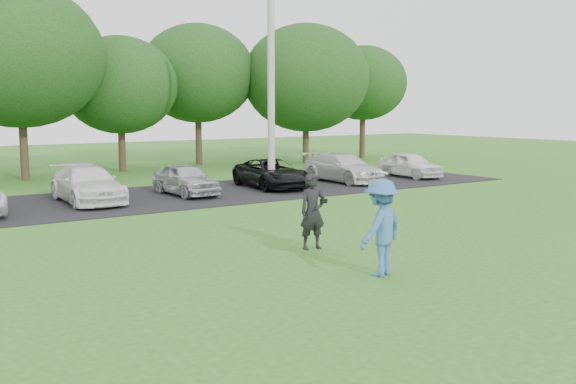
{
  "coord_description": "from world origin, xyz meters",
  "views": [
    {
      "loc": [
        -8.26,
        -8.71,
        3.25
      ],
      "look_at": [
        0.0,
        3.5,
        1.3
      ],
      "focal_mm": 40.0,
      "sensor_mm": 36.0,
      "label": 1
    }
  ],
  "objects": [
    {
      "name": "frisbee_player",
      "position": [
        0.06,
        0.38,
        0.95
      ],
      "size": [
        1.37,
        1.02,
        2.07
      ],
      "color": "#3A67A5",
      "rests_on": "ground"
    },
    {
      "name": "parked_cars",
      "position": [
        0.18,
        12.85,
        0.63
      ],
      "size": [
        27.82,
        4.77,
        1.24
      ],
      "color": "silver",
      "rests_on": "parking_lot"
    },
    {
      "name": "ground",
      "position": [
        0.0,
        0.0,
        0.0
      ],
      "size": [
        100.0,
        100.0,
        0.0
      ],
      "primitive_type": "plane",
      "color": "#32631C",
      "rests_on": "ground"
    },
    {
      "name": "camera_bystander",
      "position": [
        0.35,
        3.0,
        0.87
      ],
      "size": [
        0.69,
        0.51,
        1.74
      ],
      "color": "black",
      "rests_on": "ground"
    },
    {
      "name": "tree_row",
      "position": [
        1.51,
        22.76,
        4.91
      ],
      "size": [
        42.39,
        9.85,
        8.64
      ],
      "color": "#38281C",
      "rests_on": "ground"
    },
    {
      "name": "utility_pole",
      "position": [
        5.24,
        12.41,
        4.93
      ],
      "size": [
        0.28,
        0.28,
        9.86
      ],
      "primitive_type": "cylinder",
      "color": "#ABAAA6",
      "rests_on": "ground"
    },
    {
      "name": "parking_lot",
      "position": [
        0.0,
        13.0,
        0.01
      ],
      "size": [
        32.0,
        6.5,
        0.03
      ],
      "primitive_type": "cube",
      "color": "black",
      "rests_on": "ground"
    }
  ]
}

